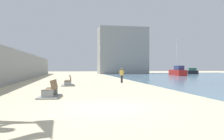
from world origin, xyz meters
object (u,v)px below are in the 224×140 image
bench_far (68,83)px  boat_outer (178,72)px  bench_near (50,93)px  boat_far_right (192,72)px  person_walking (122,74)px

bench_far → boat_outer: bearing=44.6°
bench_near → boat_outer: 35.96m
boat_far_right → person_walking: bearing=-131.2°
bench_near → boat_outer: boat_outer is taller
person_walking → boat_far_right: person_walking is taller
boat_far_right → boat_outer: bearing=-132.7°
bench_near → bench_far: bearing=83.6°
bench_far → person_walking: person_walking is taller
boat_outer → bench_near: bearing=-127.4°
bench_far → person_walking: bearing=25.7°
bench_far → person_walking: size_ratio=1.32×
boat_outer → boat_far_right: boat_outer is taller
person_walking → bench_near: bearing=-121.6°
bench_far → person_walking: 6.28m
boat_far_right → bench_near: bearing=-128.7°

